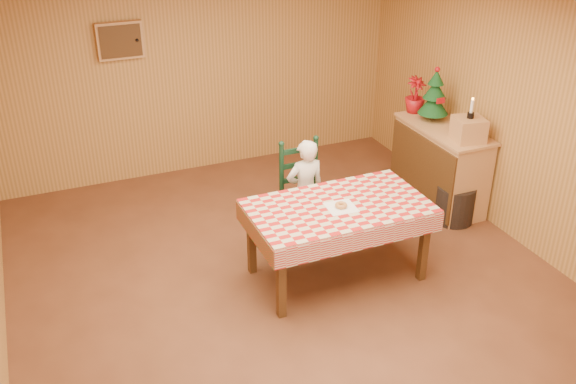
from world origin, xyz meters
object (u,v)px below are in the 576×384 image
at_px(dining_table, 338,213).
at_px(crate, 469,129).
at_px(seated_child, 305,191).
at_px(christmas_tree, 434,96).
at_px(shelf_unit, 440,165).
at_px(ladder_chair, 303,194).
at_px(storage_bin, 455,204).

height_order(dining_table, crate, crate).
distance_m(seated_child, christmas_tree, 1.92).
relative_size(crate, christmas_tree, 0.48).
bearing_deg(shelf_unit, ladder_chair, -176.83).
bearing_deg(christmas_tree, ladder_chair, -168.87).
bearing_deg(dining_table, seated_child, 90.00).
xyz_separation_m(ladder_chair, christmas_tree, (1.76, 0.35, 0.71)).
height_order(dining_table, seated_child, seated_child).
bearing_deg(ladder_chair, shelf_unit, 3.17).
relative_size(seated_child, crate, 3.75).
distance_m(dining_table, seated_child, 0.74).
distance_m(ladder_chair, shelf_unit, 1.76).
xyz_separation_m(ladder_chair, shelf_unit, (1.75, 0.10, -0.04)).
bearing_deg(shelf_unit, dining_table, -153.25).
distance_m(dining_table, crate, 1.86).
xyz_separation_m(seated_child, storage_bin, (1.67, -0.30, -0.35)).
xyz_separation_m(ladder_chair, seated_child, (-0.00, -0.06, 0.06)).
xyz_separation_m(shelf_unit, crate, (0.01, -0.40, 0.59)).
bearing_deg(dining_table, christmas_tree, 32.76).
distance_m(shelf_unit, storage_bin, 0.53).
xyz_separation_m(christmas_tree, storage_bin, (-0.09, -0.70, -1.00)).
bearing_deg(crate, shelf_unit, 91.23).
bearing_deg(seated_child, storage_bin, 169.91).
relative_size(shelf_unit, christmas_tree, 2.00).
height_order(ladder_chair, crate, crate).
bearing_deg(dining_table, shelf_unit, 26.75).
height_order(dining_table, ladder_chair, ladder_chair).
distance_m(dining_table, storage_bin, 1.79).
distance_m(christmas_tree, storage_bin, 1.22).
distance_m(shelf_unit, crate, 0.71).
bearing_deg(shelf_unit, christmas_tree, 88.02).
distance_m(ladder_chair, crate, 1.87).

